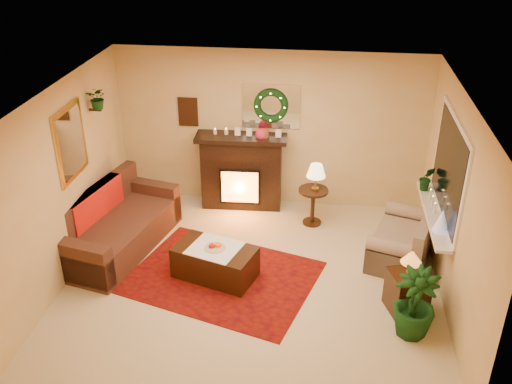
# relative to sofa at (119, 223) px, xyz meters

# --- Properties ---
(floor) EXTENTS (5.00, 5.00, 0.00)m
(floor) POSITION_rel_sofa_xyz_m (2.04, -0.50, -0.43)
(floor) COLOR beige
(floor) RESTS_ON ground
(ceiling) EXTENTS (5.00, 5.00, 0.00)m
(ceiling) POSITION_rel_sofa_xyz_m (2.04, -0.50, 2.17)
(ceiling) COLOR white
(ceiling) RESTS_ON ground
(wall_back) EXTENTS (5.00, 5.00, 0.00)m
(wall_back) POSITION_rel_sofa_xyz_m (2.04, 1.75, 0.87)
(wall_back) COLOR #EFD88C
(wall_back) RESTS_ON ground
(wall_front) EXTENTS (5.00, 5.00, 0.00)m
(wall_front) POSITION_rel_sofa_xyz_m (2.04, -2.75, 0.87)
(wall_front) COLOR #EFD88C
(wall_front) RESTS_ON ground
(wall_left) EXTENTS (4.50, 4.50, 0.00)m
(wall_left) POSITION_rel_sofa_xyz_m (-0.46, -0.50, 0.87)
(wall_left) COLOR #EFD88C
(wall_left) RESTS_ON ground
(wall_right) EXTENTS (4.50, 4.50, 0.00)m
(wall_right) POSITION_rel_sofa_xyz_m (4.54, -0.50, 0.87)
(wall_right) COLOR #EFD88C
(wall_right) RESTS_ON ground
(area_rug) EXTENTS (2.85, 2.44, 0.01)m
(area_rug) POSITION_rel_sofa_xyz_m (1.62, -0.55, -0.42)
(area_rug) COLOR #57170F
(area_rug) RESTS_ON floor
(sofa) EXTENTS (1.39, 2.27, 0.91)m
(sofa) POSITION_rel_sofa_xyz_m (0.00, 0.00, 0.00)
(sofa) COLOR brown
(sofa) RESTS_ON floor
(red_throw) EXTENTS (0.73, 1.18, 0.02)m
(red_throw) POSITION_rel_sofa_xyz_m (-0.09, 0.15, 0.03)
(red_throw) COLOR red
(red_throw) RESTS_ON sofa
(fireplace) EXTENTS (1.32, 0.47, 1.19)m
(fireplace) POSITION_rel_sofa_xyz_m (1.59, 1.54, 0.12)
(fireplace) COLOR black
(fireplace) RESTS_ON floor
(poinsettia) EXTENTS (0.20, 0.20, 0.20)m
(poinsettia) POSITION_rel_sofa_xyz_m (1.92, 1.52, 0.87)
(poinsettia) COLOR red
(poinsettia) RESTS_ON fireplace
(mantel_candle_a) EXTENTS (0.05, 0.05, 0.16)m
(mantel_candle_a) POSITION_rel_sofa_xyz_m (1.16, 1.55, 0.83)
(mantel_candle_a) COLOR white
(mantel_candle_a) RESTS_ON fireplace
(mantel_candle_b) EXTENTS (0.06, 0.06, 0.19)m
(mantel_candle_b) POSITION_rel_sofa_xyz_m (1.34, 1.56, 0.83)
(mantel_candle_b) COLOR white
(mantel_candle_b) RESTS_ON fireplace
(mantel_mirror) EXTENTS (0.92, 0.02, 0.72)m
(mantel_mirror) POSITION_rel_sofa_xyz_m (2.04, 1.73, 1.27)
(mantel_mirror) COLOR white
(mantel_mirror) RESTS_ON wall_back
(wreath) EXTENTS (0.55, 0.11, 0.55)m
(wreath) POSITION_rel_sofa_xyz_m (2.04, 1.69, 1.29)
(wreath) COLOR #194719
(wreath) RESTS_ON wall_back
(wall_art) EXTENTS (0.32, 0.03, 0.48)m
(wall_art) POSITION_rel_sofa_xyz_m (0.69, 1.73, 1.12)
(wall_art) COLOR #381E11
(wall_art) RESTS_ON wall_back
(gold_mirror) EXTENTS (0.03, 0.84, 1.00)m
(gold_mirror) POSITION_rel_sofa_xyz_m (-0.44, -0.20, 1.32)
(gold_mirror) COLOR gold
(gold_mirror) RESTS_ON wall_left
(hanging_plant) EXTENTS (0.33, 0.28, 0.36)m
(hanging_plant) POSITION_rel_sofa_xyz_m (-0.30, 0.55, 1.54)
(hanging_plant) COLOR #194719
(hanging_plant) RESTS_ON wall_left
(loveseat) EXTENTS (1.12, 1.47, 0.75)m
(loveseat) POSITION_rel_sofa_xyz_m (4.10, 0.29, -0.01)
(loveseat) COLOR gray
(loveseat) RESTS_ON floor
(window_frame) EXTENTS (0.03, 1.86, 1.36)m
(window_frame) POSITION_rel_sofa_xyz_m (4.53, 0.05, 1.12)
(window_frame) COLOR white
(window_frame) RESTS_ON wall_right
(window_glass) EXTENTS (0.02, 1.70, 1.22)m
(window_glass) POSITION_rel_sofa_xyz_m (4.51, 0.05, 1.12)
(window_glass) COLOR black
(window_glass) RESTS_ON wall_right
(window_sill) EXTENTS (0.22, 1.86, 0.04)m
(window_sill) POSITION_rel_sofa_xyz_m (4.42, 0.05, 0.44)
(window_sill) COLOR white
(window_sill) RESTS_ON wall_right
(mini_tree) EXTENTS (0.21, 0.21, 0.31)m
(mini_tree) POSITION_rel_sofa_xyz_m (4.43, -0.42, 0.61)
(mini_tree) COLOR silver
(mini_tree) RESTS_ON window_sill
(sill_plant) EXTENTS (0.27, 0.22, 0.49)m
(sill_plant) POSITION_rel_sofa_xyz_m (4.39, 0.71, 0.66)
(sill_plant) COLOR #2F612B
(sill_plant) RESTS_ON window_sill
(side_table_round) EXTENTS (0.60, 0.60, 0.61)m
(side_table_round) POSITION_rel_sofa_xyz_m (2.79, 1.08, -0.11)
(side_table_round) COLOR #441C10
(side_table_round) RESTS_ON floor
(lamp_cream) EXTENTS (0.29, 0.29, 0.45)m
(lamp_cream) POSITION_rel_sofa_xyz_m (2.81, 1.04, 0.45)
(lamp_cream) COLOR #FFEEA6
(lamp_cream) RESTS_ON side_table_round
(end_table_square) EXTENTS (0.56, 0.56, 0.54)m
(end_table_square) POSITION_rel_sofa_xyz_m (4.04, -0.92, -0.16)
(end_table_square) COLOR black
(end_table_square) RESTS_ON floor
(lamp_tiffany) EXTENTS (0.26, 0.26, 0.37)m
(lamp_tiffany) POSITION_rel_sofa_xyz_m (4.03, -0.94, 0.32)
(lamp_tiffany) COLOR #FD863D
(lamp_tiffany) RESTS_ON end_table_square
(coffee_table) EXTENTS (1.21, 0.90, 0.45)m
(coffee_table) POSITION_rel_sofa_xyz_m (1.53, -0.53, -0.22)
(coffee_table) COLOR black
(coffee_table) RESTS_ON floor
(fruit_bowl) EXTENTS (0.28, 0.28, 0.06)m
(fruit_bowl) POSITION_rel_sofa_xyz_m (1.53, -0.54, 0.02)
(fruit_bowl) COLOR beige
(fruit_bowl) RESTS_ON coffee_table
(floor_palm) EXTENTS (1.86, 1.86, 2.68)m
(floor_palm) POSITION_rel_sofa_xyz_m (4.06, -1.36, 0.02)
(floor_palm) COLOR #265C28
(floor_palm) RESTS_ON floor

